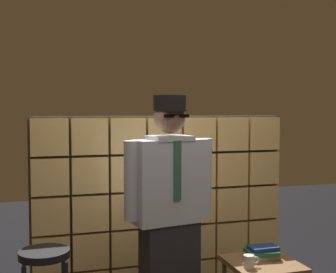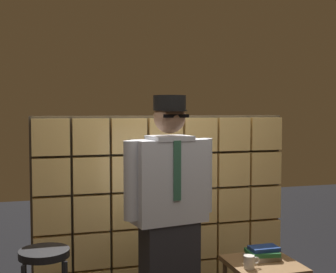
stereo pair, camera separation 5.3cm
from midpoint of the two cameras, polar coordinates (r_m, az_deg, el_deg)
glass_block_wall at (r=4.06m, az=-0.93°, el=-9.02°), size 2.29×0.10×1.64m
standing_person at (r=3.34m, az=-0.25°, el=-9.55°), size 0.71×0.35×1.78m
side_table at (r=3.67m, az=11.43°, el=-16.24°), size 0.52×0.52×0.51m
book_stack at (r=3.71m, az=11.37°, el=-14.19°), size 0.26×0.22×0.10m
coffee_mug at (r=3.49m, az=9.78°, el=-15.30°), size 0.13×0.08×0.09m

